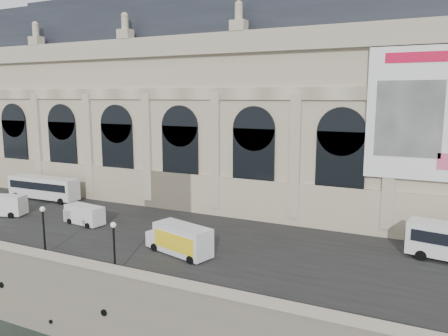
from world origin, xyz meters
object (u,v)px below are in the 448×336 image
(van_c, at_px, (83,214))
(lamp_left, at_px, (44,232))
(box_truck, at_px, (180,239))
(van_b, at_px, (0,205))
(bus_left, at_px, (44,187))
(lamp_right, at_px, (114,249))

(van_c, xyz_separation_m, lamp_left, (4.21, -9.37, 1.21))
(box_truck, bearing_deg, van_b, 176.03)
(box_truck, height_order, lamp_left, lamp_left)
(box_truck, bearing_deg, bus_left, 160.59)
(lamp_left, relative_size, lamp_right, 1.03)
(lamp_right, bearing_deg, van_b, 161.13)
(bus_left, xyz_separation_m, lamp_left, (17.77, -15.99, 0.48))
(lamp_left, height_order, lamp_right, lamp_left)
(lamp_left, bearing_deg, van_b, 154.46)
(van_b, distance_m, van_c, 12.10)
(van_c, xyz_separation_m, lamp_right, (13.07, -10.19, 1.15))
(van_b, xyz_separation_m, lamp_right, (25.06, -8.57, 0.99))
(van_c, height_order, lamp_left, lamp_left)
(bus_left, relative_size, box_truck, 1.54)
(bus_left, xyz_separation_m, lamp_right, (26.63, -16.82, 0.42))
(lamp_left, bearing_deg, lamp_right, -5.31)
(van_b, bearing_deg, lamp_left, -25.54)
(van_b, relative_size, lamp_left, 1.30)
(box_truck, distance_m, lamp_left, 12.50)
(van_b, bearing_deg, van_c, 7.73)
(box_truck, xyz_separation_m, lamp_left, (-11.01, -5.86, 0.92))
(van_b, relative_size, van_c, 1.17)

